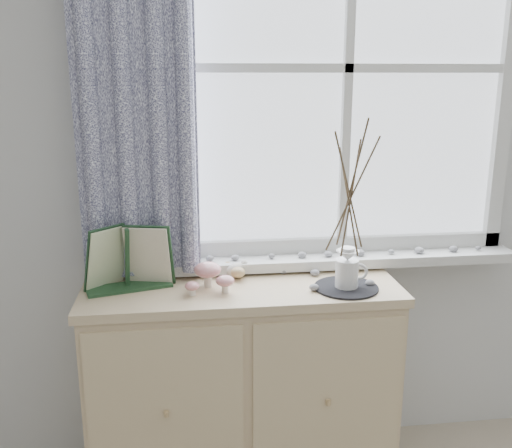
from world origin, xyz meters
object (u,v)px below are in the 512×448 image
Objects in this scene: botanical_book at (127,259)px; twig_pitcher at (350,191)px; sideboard at (242,385)px; toadstool_cluster at (210,275)px.

twig_pitcher reaches higher than botanical_book.
toadstool_cluster is (-0.12, -0.03, 0.48)m from sideboard.
twig_pitcher is at bearing -12.57° from sideboard.
toadstool_cluster is (0.30, -0.01, -0.07)m from botanical_book.
twig_pitcher is (0.51, -0.06, 0.32)m from toadstool_cluster.
sideboard is 0.69m from botanical_book.
twig_pitcher reaches higher than sideboard.
sideboard is at bearing -13.49° from botanical_book.
toadstool_cluster reaches higher than sideboard.
sideboard is 3.33× the size of botanical_book.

